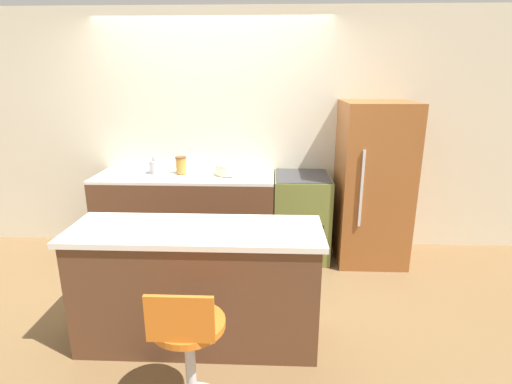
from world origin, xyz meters
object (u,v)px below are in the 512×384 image
at_px(stool_chair, 189,350).
at_px(kettle, 156,166).
at_px(mixing_bowl, 228,169).
at_px(oven_range, 301,216).
at_px(refrigerator, 372,183).

height_order(stool_chair, kettle, kettle).
distance_m(stool_chair, mixing_bowl, 2.28).
bearing_deg(kettle, stool_chair, -70.76).
xyz_separation_m(oven_range, mixing_bowl, (-0.78, 0.03, 0.51)).
distance_m(refrigerator, mixing_bowl, 1.51).
relative_size(kettle, mixing_bowl, 0.73).
bearing_deg(kettle, refrigerator, -1.58).
distance_m(kettle, mixing_bowl, 0.77).
distance_m(oven_range, mixing_bowl, 0.93).
xyz_separation_m(oven_range, refrigerator, (0.73, -0.03, 0.38)).
bearing_deg(mixing_bowl, oven_range, -2.43).
bearing_deg(mixing_bowl, stool_chair, -89.89).
relative_size(stool_chair, kettle, 4.24).
xyz_separation_m(stool_chair, kettle, (-0.78, 2.22, 0.55)).
height_order(refrigerator, kettle, refrigerator).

